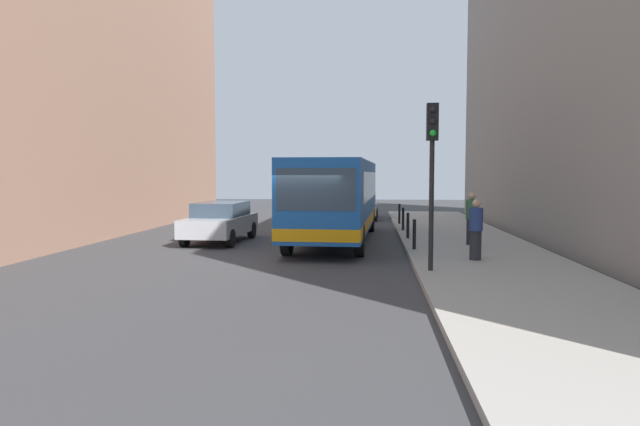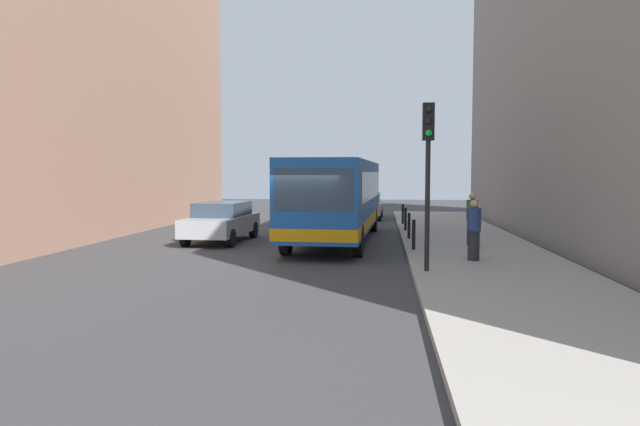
{
  "view_description": "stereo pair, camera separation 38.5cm",
  "coord_description": "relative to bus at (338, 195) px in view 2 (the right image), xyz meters",
  "views": [
    {
      "loc": [
        2.05,
        -16.95,
        2.54
      ],
      "look_at": [
        0.35,
        2.56,
        1.2
      ],
      "focal_mm": 32.36,
      "sensor_mm": 36.0,
      "label": 1
    },
    {
      "loc": [
        2.43,
        -16.91,
        2.54
      ],
      "look_at": [
        0.35,
        2.56,
        1.2
      ],
      "focal_mm": 32.36,
      "sensor_mm": 36.0,
      "label": 2
    }
  ],
  "objects": [
    {
      "name": "car_behind_bus",
      "position": [
        0.75,
        10.96,
        -0.94
      ],
      "size": [
        1.97,
        4.45,
        1.48
      ],
      "rotation": [
        0.0,
        0.0,
        3.11
      ],
      "color": "#A5A8AD",
      "rests_on": "ground"
    },
    {
      "name": "car_beside_bus",
      "position": [
        -4.29,
        -0.66,
        -0.94
      ],
      "size": [
        2.02,
        4.48,
        1.48
      ],
      "rotation": [
        0.0,
        0.0,
        3.1
      ],
      "color": "#A5A8AD",
      "rests_on": "ground"
    },
    {
      "name": "ground_plane",
      "position": [
        -0.79,
        -4.67,
        -1.73
      ],
      "size": [
        80.0,
        80.0,
        0.0
      ],
      "primitive_type": "plane",
      "color": "#38383A"
    },
    {
      "name": "bollard_mid",
      "position": [
        2.66,
        -0.15,
        -1.1
      ],
      "size": [
        0.11,
        0.11,
        0.95
      ],
      "primitive_type": "cylinder",
      "color": "black",
      "rests_on": "sidewalk"
    },
    {
      "name": "sidewalk",
      "position": [
        4.61,
        -4.67,
        -1.65
      ],
      "size": [
        4.4,
        40.0,
        0.15
      ],
      "primitive_type": "cube",
      "color": "#9E9991",
      "rests_on": "ground"
    },
    {
      "name": "building_left",
      "position": [
        -12.29,
        -0.67,
        6.0
      ],
      "size": [
        7.0,
        32.0,
        15.46
      ],
      "primitive_type": "cube",
      "color": "#936B56",
      "rests_on": "ground"
    },
    {
      "name": "bus",
      "position": [
        0.0,
        0.0,
        0.0
      ],
      "size": [
        3.03,
        11.12,
        3.0
      ],
      "rotation": [
        0.0,
        0.0,
        3.1
      ],
      "color": "#19519E",
      "rests_on": "ground"
    },
    {
      "name": "traffic_light",
      "position": [
        2.76,
        -7.31,
        1.28
      ],
      "size": [
        0.28,
        0.33,
        4.1
      ],
      "color": "black",
      "rests_on": "sidewalk"
    },
    {
      "name": "pedestrian_mid_sidewalk",
      "position": [
        4.66,
        -1.95,
        -0.7
      ],
      "size": [
        0.38,
        0.38,
        1.75
      ],
      "rotation": [
        0.0,
        0.0,
        4.11
      ],
      "color": "#26262D",
      "rests_on": "sidewalk"
    },
    {
      "name": "bollard_near",
      "position": [
        2.66,
        -3.29,
        -1.1
      ],
      "size": [
        0.11,
        0.11,
        0.95
      ],
      "primitive_type": "cylinder",
      "color": "black",
      "rests_on": "sidewalk"
    },
    {
      "name": "bollard_far",
      "position": [
        2.66,
        2.98,
        -1.1
      ],
      "size": [
        0.11,
        0.11,
        0.95
      ],
      "primitive_type": "cylinder",
      "color": "black",
      "rests_on": "sidewalk"
    },
    {
      "name": "pedestrian_near_signal",
      "position": [
        4.18,
        -5.43,
        -0.74
      ],
      "size": [
        0.38,
        0.38,
        1.68
      ],
      "rotation": [
        0.0,
        0.0,
        0.9
      ],
      "color": "#26262D",
      "rests_on": "sidewalk"
    },
    {
      "name": "bollard_farthest",
      "position": [
        2.66,
        6.12,
        -1.1
      ],
      "size": [
        0.11,
        0.11,
        0.95
      ],
      "primitive_type": "cylinder",
      "color": "black",
      "rests_on": "sidewalk"
    }
  ]
}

